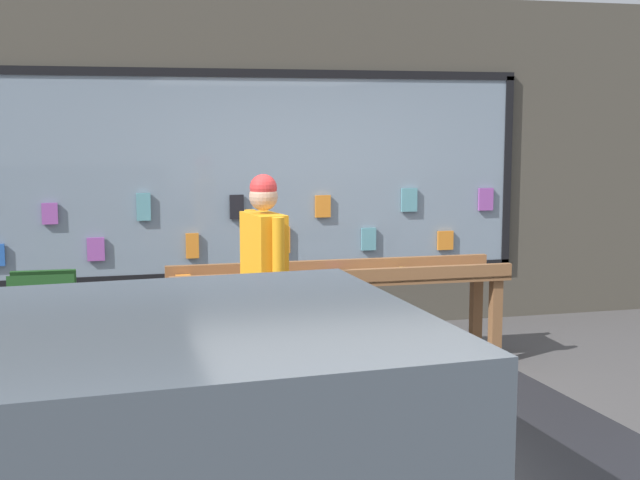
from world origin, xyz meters
TOP-DOWN VIEW (x-y plane):
  - ground_plane at (0.00, 0.00)m, footprint 40.00×40.00m
  - shopfront_facade at (-0.07, 2.39)m, footprint 8.45×0.29m
  - display_table_main at (-0.00, 0.91)m, footprint 2.84×0.63m
  - person_browsing at (-0.72, 0.45)m, footprint 0.30×0.65m
  - small_dog at (-0.25, 0.19)m, footprint 0.26×0.60m
  - sandwich_board_sign at (-2.35, 0.64)m, footprint 0.53×0.60m

SIDE VIEW (x-z plane):
  - ground_plane at x=0.00m, z-range 0.00..0.00m
  - small_dog at x=-0.25m, z-range 0.09..0.53m
  - sandwich_board_sign at x=-2.35m, z-range 0.01..0.96m
  - display_table_main at x=0.00m, z-range 0.27..1.14m
  - person_browsing at x=-0.72m, z-range 0.14..1.81m
  - shopfront_facade at x=-0.07m, z-range -0.01..3.25m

